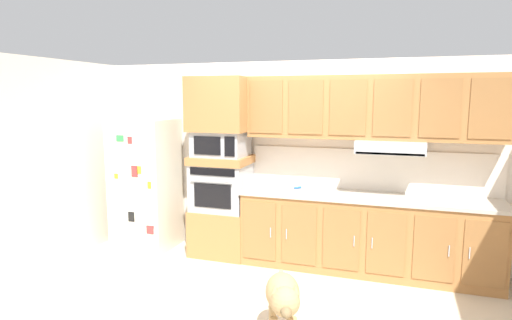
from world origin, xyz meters
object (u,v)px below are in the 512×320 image
at_px(refrigerator, 146,184).
at_px(screwdriver, 298,188).
at_px(built_in_oven, 222,187).
at_px(dog, 283,297).
at_px(microwave, 221,144).

height_order(refrigerator, screwdriver, refrigerator).
relative_size(refrigerator, screwdriver, 10.43).
xyz_separation_m(built_in_oven, screwdriver, (1.00, 0.09, 0.03)).
xyz_separation_m(refrigerator, screwdriver, (2.09, 0.16, 0.05)).
relative_size(built_in_oven, screwdriver, 4.15).
bearing_deg(dog, microwave, -162.71).
distance_m(built_in_oven, dog, 2.31).
bearing_deg(screwdriver, refrigerator, -175.75).
height_order(built_in_oven, dog, built_in_oven).
xyz_separation_m(built_in_oven, dog, (1.32, -1.84, -0.46)).
xyz_separation_m(screwdriver, dog, (0.32, -1.93, -0.49)).
bearing_deg(dog, screwdriver, 171.18).
relative_size(refrigerator, built_in_oven, 2.51).
bearing_deg(dog, refrigerator, -144.69).
bearing_deg(refrigerator, dog, -36.37).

